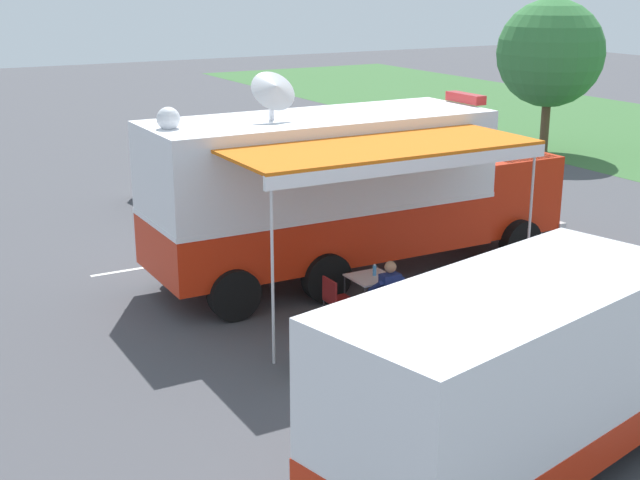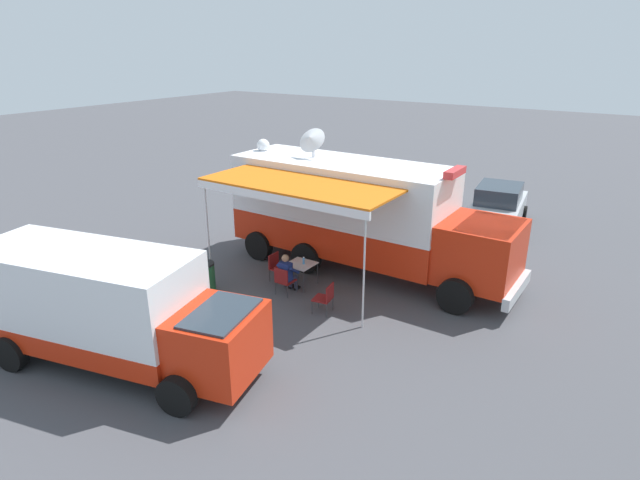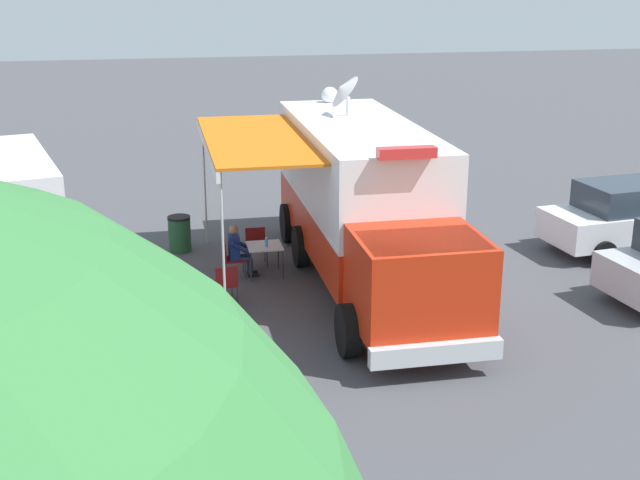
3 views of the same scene
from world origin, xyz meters
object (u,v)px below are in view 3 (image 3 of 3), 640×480
(folding_table, at_px, (265,248))
(car_behind_truck, at_px, (627,217))
(folding_chair_at_table, at_px, (230,256))
(seated_responder, at_px, (238,250))
(folding_chair_beside_table, at_px, (256,243))
(folding_chair_spare_by_truck, at_px, (226,281))
(water_bottle, at_px, (266,242))
(command_truck, at_px, (364,199))
(support_truck, at_px, (8,217))
(trash_bin, at_px, (180,234))

(folding_table, xyz_separation_m, car_behind_truck, (-9.19, -0.04, 0.21))
(folding_chair_at_table, distance_m, seated_responder, 0.23)
(folding_chair_beside_table, bearing_deg, folding_chair_spare_by_truck, 68.55)
(water_bottle, distance_m, seated_responder, 0.68)
(command_truck, xyz_separation_m, folding_chair_beside_table, (2.24, -1.69, -1.43))
(car_behind_truck, bearing_deg, seated_responder, -0.03)
(command_truck, relative_size, folding_table, 11.84)
(folding_chair_at_table, distance_m, folding_chair_beside_table, 1.07)
(water_bottle, xyz_separation_m, support_truck, (5.80, -1.34, 0.55))
(folding_chair_spare_by_truck, relative_size, car_behind_truck, 0.20)
(command_truck, bearing_deg, water_bottle, -19.55)
(seated_responder, xyz_separation_m, trash_bin, (1.26, -2.12, -0.20))
(folding_chair_beside_table, height_order, seated_responder, seated_responder)
(seated_responder, xyz_separation_m, car_behind_truck, (-9.80, 0.01, 0.23))
(folding_chair_at_table, bearing_deg, water_bottle, 171.11)
(water_bottle, relative_size, support_truck, 0.03)
(command_truck, relative_size, car_behind_truck, 2.17)
(folding_chair_beside_table, relative_size, car_behind_truck, 0.20)
(folding_table, bearing_deg, command_truck, 158.71)
(folding_chair_beside_table, bearing_deg, car_behind_truck, 175.00)
(water_bottle, xyz_separation_m, folding_chair_at_table, (0.84, -0.13, -0.32))
(command_truck, xyz_separation_m, folding_chair_at_table, (2.95, -0.88, -1.43))
(folding_chair_spare_by_truck, bearing_deg, folding_chair_at_table, -98.84)
(folding_table, xyz_separation_m, support_truck, (5.77, -1.26, 0.71))
(water_bottle, distance_m, folding_chair_at_table, 0.90)
(folding_table, bearing_deg, folding_chair_beside_table, -83.66)
(folding_chair_at_table, distance_m, trash_bin, 2.37)
(seated_responder, bearing_deg, trash_bin, -59.26)
(folding_table, xyz_separation_m, folding_chair_at_table, (0.80, -0.04, -0.16))
(folding_chair_beside_table, bearing_deg, seated_responder, 57.37)
(water_bottle, distance_m, trash_bin, 2.97)
(folding_chair_beside_table, relative_size, seated_responder, 0.70)
(folding_table, height_order, folding_chair_at_table, folding_chair_at_table)
(command_truck, distance_m, seated_responder, 3.17)
(folding_table, relative_size, folding_chair_at_table, 0.92)
(water_bottle, height_order, support_truck, support_truck)
(folding_chair_at_table, height_order, folding_chair_beside_table, same)
(folding_chair_at_table, bearing_deg, folding_chair_beside_table, -131.18)
(seated_responder, bearing_deg, folding_chair_spare_by_truck, 74.84)
(water_bottle, bearing_deg, folding_chair_beside_table, -82.11)
(folding_table, height_order, support_truck, support_truck)
(folding_chair_beside_table, height_order, trash_bin, trash_bin)
(seated_responder, distance_m, support_truck, 5.35)
(folding_chair_at_table, relative_size, support_truck, 0.12)
(water_bottle, height_order, folding_chair_beside_table, water_bottle)
(trash_bin, bearing_deg, seated_responder, 120.74)
(seated_responder, bearing_deg, folding_table, 175.98)
(folding_chair_spare_by_truck, bearing_deg, car_behind_truck, -170.95)
(folding_chair_spare_by_truck, bearing_deg, seated_responder, -105.16)
(trash_bin, height_order, support_truck, support_truck)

